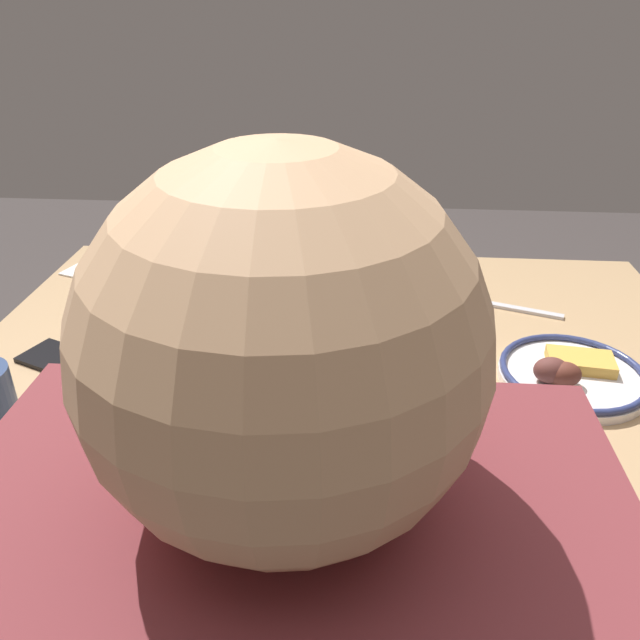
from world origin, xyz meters
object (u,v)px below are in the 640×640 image
(drinking_glass, at_px, (158,280))
(cell_phone, at_px, (64,361))
(fork_near, at_px, (511,461))
(plate_near_main, at_px, (319,300))
(paper_napkin, at_px, (110,267))
(plate_center_pancakes, at_px, (570,374))
(butter_knife, at_px, (499,306))

(drinking_glass, xyz_separation_m, cell_phone, (0.10, 0.20, -0.05))
(drinking_glass, relative_size, fork_near, 0.71)
(plate_near_main, bearing_deg, drinking_glass, 1.12)
(cell_phone, bearing_deg, paper_napkin, -57.29)
(drinking_glass, xyz_separation_m, paper_napkin, (0.16, -0.17, -0.05))
(paper_napkin, bearing_deg, plate_center_pancakes, 156.92)
(paper_napkin, bearing_deg, drinking_glass, 133.88)
(plate_center_pancakes, height_order, cell_phone, plate_center_pancakes)
(plate_center_pancakes, distance_m, drinking_glass, 0.71)
(paper_napkin, bearing_deg, fork_near, 142.83)
(butter_knife, bearing_deg, plate_near_main, 7.90)
(fork_near, bearing_deg, drinking_glass, -34.08)
(cell_phone, relative_size, paper_napkin, 0.96)
(plate_near_main, distance_m, plate_center_pancakes, 0.44)
(plate_center_pancakes, height_order, drinking_glass, drinking_glass)
(drinking_glass, xyz_separation_m, fork_near, (-0.57, 0.38, -0.05))
(plate_near_main, xyz_separation_m, cell_phone, (0.39, 0.20, -0.02))
(drinking_glass, height_order, paper_napkin, drinking_glass)
(paper_napkin, relative_size, fork_near, 0.85)
(cell_phone, xyz_separation_m, paper_napkin, (0.06, -0.37, -0.00))
(plate_center_pancakes, bearing_deg, paper_napkin, -23.08)
(plate_center_pancakes, xyz_separation_m, fork_near, (0.12, 0.19, -0.01))
(plate_center_pancakes, xyz_separation_m, butter_knife, (0.06, -0.24, -0.01))
(plate_near_main, relative_size, paper_napkin, 1.47)
(cell_phone, xyz_separation_m, butter_knife, (-0.72, -0.25, -0.00))
(butter_knife, bearing_deg, cell_phone, 18.96)
(drinking_glass, bearing_deg, plate_near_main, -178.88)
(plate_near_main, height_order, paper_napkin, plate_near_main)
(fork_near, bearing_deg, plate_near_main, -54.88)
(fork_near, bearing_deg, butter_knife, -97.89)
(cell_phone, bearing_deg, fork_near, -172.91)
(drinking_glass, distance_m, butter_knife, 0.63)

